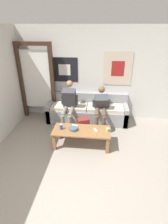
{
  "coord_description": "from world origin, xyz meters",
  "views": [
    {
      "loc": [
        0.48,
        -1.9,
        2.53
      ],
      "look_at": [
        0.09,
        1.82,
        0.66
      ],
      "focal_mm": 28.0,
      "sensor_mm": 36.0,
      "label": 1
    }
  ],
  "objects_px": {
    "person_seated_adult": "(69,104)",
    "game_controller_near_left": "(75,125)",
    "couch": "(87,112)",
    "game_controller_near_right": "(96,130)",
    "pillar_candle": "(107,130)",
    "person_seated_teen": "(101,107)",
    "ceramic_bowl": "(73,129)",
    "drink_can_blue": "(61,127)",
    "coffee_table": "(81,133)",
    "backpack": "(83,126)"
  },
  "relations": [
    {
      "from": "game_controller_near_left",
      "to": "game_controller_near_right",
      "type": "bearing_deg",
      "value": -16.99
    },
    {
      "from": "drink_can_blue",
      "to": "backpack",
      "type": "bearing_deg",
      "value": 51.72
    },
    {
      "from": "person_seated_adult",
      "to": "game_controller_near_left",
      "type": "relative_size",
      "value": 8.31
    },
    {
      "from": "coffee_table",
      "to": "ceramic_bowl",
      "type": "relative_size",
      "value": 6.65
    },
    {
      "from": "couch",
      "to": "ceramic_bowl",
      "type": "distance_m",
      "value": 1.26
    },
    {
      "from": "game_controller_near_right",
      "to": "person_seated_adult",
      "type": "bearing_deg",
      "value": 131.88
    },
    {
      "from": "couch",
      "to": "backpack",
      "type": "relative_size",
      "value": 5.65
    },
    {
      "from": "coffee_table",
      "to": "person_seated_adult",
      "type": "height_order",
      "value": "person_seated_adult"
    },
    {
      "from": "couch",
      "to": "person_seated_teen",
      "type": "relative_size",
      "value": 2.11
    },
    {
      "from": "coffee_table",
      "to": "person_seated_adult",
      "type": "relative_size",
      "value": 1.06
    },
    {
      "from": "couch",
      "to": "backpack",
      "type": "distance_m",
      "value": 0.67
    },
    {
      "from": "couch",
      "to": "ceramic_bowl",
      "type": "height_order",
      "value": "couch"
    },
    {
      "from": "couch",
      "to": "game_controller_near_left",
      "type": "xyz_separation_m",
      "value": [
        -0.2,
        -1.04,
        0.15
      ]
    },
    {
      "from": "person_seated_teen",
      "to": "ceramic_bowl",
      "type": "relative_size",
      "value": 5.53
    },
    {
      "from": "person_seated_adult",
      "to": "ceramic_bowl",
      "type": "xyz_separation_m",
      "value": [
        0.26,
        -0.88,
        -0.21
      ]
    },
    {
      "from": "backpack",
      "to": "ceramic_bowl",
      "type": "relative_size",
      "value": 2.07
    },
    {
      "from": "person_seated_teen",
      "to": "game_controller_near_left",
      "type": "bearing_deg",
      "value": -128.78
    },
    {
      "from": "person_seated_adult",
      "to": "game_controller_near_right",
      "type": "distance_m",
      "value": 1.16
    },
    {
      "from": "coffee_table",
      "to": "game_controller_near_right",
      "type": "height_order",
      "value": "game_controller_near_right"
    },
    {
      "from": "person_seated_teen",
      "to": "backpack",
      "type": "bearing_deg",
      "value": -141.74
    },
    {
      "from": "couch",
      "to": "game_controller_near_right",
      "type": "height_order",
      "value": "couch"
    },
    {
      "from": "couch",
      "to": "game_controller_near_left",
      "type": "bearing_deg",
      "value": -100.63
    },
    {
      "from": "drink_can_blue",
      "to": "game_controller_near_left",
      "type": "relative_size",
      "value": 0.85
    },
    {
      "from": "couch",
      "to": "person_seated_adult",
      "type": "xyz_separation_m",
      "value": [
        -0.47,
        -0.35,
        0.38
      ]
    },
    {
      "from": "coffee_table",
      "to": "game_controller_near_right",
      "type": "bearing_deg",
      "value": 2.48
    },
    {
      "from": "game_controller_near_left",
      "to": "pillar_candle",
      "type": "bearing_deg",
      "value": -10.84
    },
    {
      "from": "couch",
      "to": "pillar_candle",
      "type": "relative_size",
      "value": 26.53
    },
    {
      "from": "person_seated_adult",
      "to": "pillar_candle",
      "type": "relative_size",
      "value": 14.31
    },
    {
      "from": "backpack",
      "to": "game_controller_near_left",
      "type": "bearing_deg",
      "value": -111.61
    },
    {
      "from": "person_seated_teen",
      "to": "game_controller_near_right",
      "type": "relative_size",
      "value": 7.38
    },
    {
      "from": "coffee_table",
      "to": "person_seated_teen",
      "type": "xyz_separation_m",
      "value": [
        0.41,
        0.88,
        0.25
      ]
    },
    {
      "from": "ceramic_bowl",
      "to": "pillar_candle",
      "type": "xyz_separation_m",
      "value": [
        0.76,
        0.04,
        -0.0
      ]
    },
    {
      "from": "couch",
      "to": "pillar_candle",
      "type": "xyz_separation_m",
      "value": [
        0.55,
        -1.19,
        0.17
      ]
    },
    {
      "from": "drink_can_blue",
      "to": "game_controller_near_left",
      "type": "distance_m",
      "value": 0.34
    },
    {
      "from": "backpack",
      "to": "drink_can_blue",
      "type": "xyz_separation_m",
      "value": [
        -0.44,
        -0.56,
        0.29
      ]
    },
    {
      "from": "coffee_table",
      "to": "pillar_candle",
      "type": "distance_m",
      "value": 0.59
    },
    {
      "from": "couch",
      "to": "coffee_table",
      "type": "xyz_separation_m",
      "value": [
        -0.02,
        -1.21,
        0.06
      ]
    },
    {
      "from": "coffee_table",
      "to": "backpack",
      "type": "height_order",
      "value": "coffee_table"
    },
    {
      "from": "person_seated_adult",
      "to": "drink_can_blue",
      "type": "bearing_deg",
      "value": -91.09
    },
    {
      "from": "couch",
      "to": "game_controller_near_right",
      "type": "bearing_deg",
      "value": -76.31
    },
    {
      "from": "drink_can_blue",
      "to": "ceramic_bowl",
      "type": "bearing_deg",
      "value": -2.42
    },
    {
      "from": "ceramic_bowl",
      "to": "game_controller_near_left",
      "type": "distance_m",
      "value": 0.19
    },
    {
      "from": "pillar_candle",
      "to": "drink_can_blue",
      "type": "distance_m",
      "value": 1.04
    },
    {
      "from": "ceramic_bowl",
      "to": "couch",
      "type": "bearing_deg",
      "value": 80.49
    },
    {
      "from": "couch",
      "to": "game_controller_near_left",
      "type": "relative_size",
      "value": 15.41
    },
    {
      "from": "person_seated_adult",
      "to": "backpack",
      "type": "distance_m",
      "value": 0.7
    },
    {
      "from": "couch",
      "to": "pillar_candle",
      "type": "bearing_deg",
      "value": -65.01
    },
    {
      "from": "backpack",
      "to": "drink_can_blue",
      "type": "height_order",
      "value": "drink_can_blue"
    },
    {
      "from": "person_seated_teen",
      "to": "person_seated_adult",
      "type": "bearing_deg",
      "value": -178.36
    },
    {
      "from": "pillar_candle",
      "to": "person_seated_teen",
      "type": "bearing_deg",
      "value": 101.14
    }
  ]
}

